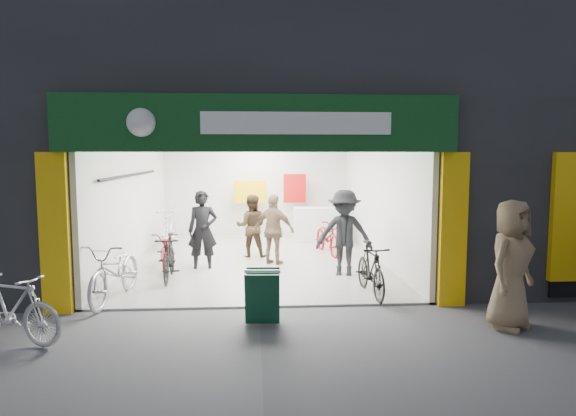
{
  "coord_description": "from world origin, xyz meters",
  "views": [
    {
      "loc": [
        -0.08,
        -8.36,
        2.57
      ],
      "look_at": [
        0.58,
        1.5,
        1.53
      ],
      "focal_mm": 32.0,
      "sensor_mm": 36.0,
      "label": 1
    }
  ],
  "objects": [
    {
      "name": "ground",
      "position": [
        0.0,
        0.0,
        0.0
      ],
      "size": [
        60.0,
        60.0,
        0.0
      ],
      "primitive_type": "plane",
      "color": "#56565B",
      "rests_on": "ground"
    },
    {
      "name": "building",
      "position": [
        0.91,
        4.99,
        4.31
      ],
      "size": [
        17.0,
        10.27,
        8.0
      ],
      "color": "#232326",
      "rests_on": "ground"
    },
    {
      "name": "bike_left_front",
      "position": [
        -2.5,
        0.6,
        0.54
      ],
      "size": [
        0.97,
        2.12,
        1.07
      ],
      "primitive_type": "imported",
      "rotation": [
        0.0,
        0.0,
        -0.13
      ],
      "color": "#B8B9BD",
      "rests_on": "ground"
    },
    {
      "name": "bike_left_midfront",
      "position": [
        -1.8,
        1.98,
        0.48
      ],
      "size": [
        0.51,
        1.6,
        0.95
      ],
      "primitive_type": "imported",
      "rotation": [
        0.0,
        0.0,
        0.04
      ],
      "color": "black",
      "rests_on": "ground"
    },
    {
      "name": "bike_left_midback",
      "position": [
        -2.06,
        3.2,
        0.42
      ],
      "size": [
        0.72,
        1.66,
        0.84
      ],
      "primitive_type": "imported",
      "rotation": [
        0.0,
        0.0,
        0.1
      ],
      "color": "maroon",
      "rests_on": "ground"
    },
    {
      "name": "bike_left_back",
      "position": [
        -2.4,
        5.72,
        0.56
      ],
      "size": [
        0.54,
        1.87,
        1.12
      ],
      "primitive_type": "imported",
      "rotation": [
        0.0,
        0.0,
        -0.01
      ],
      "color": "silver",
      "rests_on": "ground"
    },
    {
      "name": "bike_right_front",
      "position": [
        2.02,
        0.6,
        0.49
      ],
      "size": [
        0.56,
        1.66,
        0.98
      ],
      "primitive_type": "imported",
      "rotation": [
        0.0,
        0.0,
        0.06
      ],
      "color": "black",
      "rests_on": "ground"
    },
    {
      "name": "bike_right_mid",
      "position": [
        1.8,
        4.49,
        0.46
      ],
      "size": [
        0.9,
        1.84,
        0.93
      ],
      "primitive_type": "imported",
      "rotation": [
        0.0,
        0.0,
        0.17
      ],
      "color": "maroon",
      "rests_on": "ground"
    },
    {
      "name": "bike_right_back",
      "position": [
        2.5,
        6.19,
        0.47
      ],
      "size": [
        0.73,
        1.62,
        0.94
      ],
      "primitive_type": "imported",
      "rotation": [
        0.0,
        0.0,
        0.19
      ],
      "color": "#B8B7BC",
      "rests_on": "ground"
    },
    {
      "name": "parked_bike",
      "position": [
        -3.37,
        -1.37,
        0.49
      ],
      "size": [
        1.69,
        1.03,
        0.98
      ],
      "primitive_type": "imported",
      "rotation": [
        0.0,
        0.0,
        1.19
      ],
      "color": "silver",
      "rests_on": "ground"
    },
    {
      "name": "customer_a",
      "position": [
        -1.21,
        2.94,
        0.88
      ],
      "size": [
        0.67,
        0.47,
        1.77
      ],
      "primitive_type": "imported",
      "rotation": [
        0.0,
        0.0,
        0.07
      ],
      "color": "black",
      "rests_on": "ground"
    },
    {
      "name": "customer_b",
      "position": [
        -0.15,
        4.21,
        0.79
      ],
      "size": [
        0.8,
        0.64,
        1.58
      ],
      "primitive_type": "imported",
      "rotation": [
        0.0,
        0.0,
        3.09
      ],
      "color": "#3A2A1A",
      "rests_on": "ground"
    },
    {
      "name": "customer_c",
      "position": [
        1.8,
        2.11,
        0.91
      ],
      "size": [
        1.31,
        0.94,
        1.83
      ],
      "primitive_type": "imported",
      "rotation": [
        0.0,
        0.0,
        -0.23
      ],
      "color": "black",
      "rests_on": "ground"
    },
    {
      "name": "customer_d",
      "position": [
        0.38,
        3.28,
        0.83
      ],
      "size": [
        1.05,
        0.8,
        1.66
      ],
      "primitive_type": "imported",
      "rotation": [
        0.0,
        0.0,
        2.68
      ],
      "color": "#7E6149",
      "rests_on": "ground"
    },
    {
      "name": "pedestrian_near",
      "position": [
        3.67,
        -1.22,
        0.96
      ],
      "size": [
        1.11,
        1.05,
        1.91
      ],
      "primitive_type": "imported",
      "rotation": [
        0.0,
        0.0,
        0.66
      ],
      "color": "#856B4D",
      "rests_on": "ground"
    },
    {
      "name": "sandwich_board",
      "position": [
        0.04,
        -0.77,
        0.44
      ],
      "size": [
        0.55,
        0.56,
        0.8
      ],
      "rotation": [
        0.0,
        0.0,
        -0.05
      ],
      "color": "#0D3622",
      "rests_on": "ground"
    }
  ]
}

